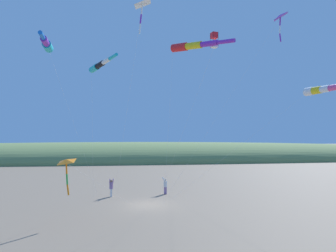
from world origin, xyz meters
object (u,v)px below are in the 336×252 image
object	(u,v)px
kite_windsock_orange_high_right	(322,89)
person_child_green_jacket	(165,185)
kite_windsock_small_distant	(100,65)
kite_windsock_green_low_center	(193,46)
person_adult_flyer	(111,187)
kite_windsock_teal_far_right	(46,44)
kite_delta_striped_overhead	(280,17)
kite_box_checkered_midright	(214,41)
kite_delta_yellow_midlevel	(66,162)
kite_delta_red_high_left	(142,4)

from	to	relation	value
kite_windsock_orange_high_right	person_child_green_jacket	bearing A→B (deg)	-133.10
kite_windsock_small_distant	kite_windsock_green_low_center	distance (m)	8.11
person_adult_flyer	kite_windsock_teal_far_right	distance (m)	15.56
person_adult_flyer	kite_delta_striped_overhead	size ratio (longest dim) A/B	0.10
kite_delta_striped_overhead	person_adult_flyer	bearing A→B (deg)	-102.68
kite_box_checkered_midright	kite_windsock_teal_far_right	world-z (taller)	kite_windsock_teal_far_right
kite_delta_yellow_midlevel	kite_box_checkered_midright	bearing A→B (deg)	88.34
kite_delta_yellow_midlevel	kite_windsock_green_low_center	bearing A→B (deg)	92.49
kite_delta_yellow_midlevel	kite_windsock_green_low_center	distance (m)	13.26
person_adult_flyer	kite_windsock_small_distant	world-z (taller)	kite_windsock_small_distant
kite_windsock_orange_high_right	kite_windsock_green_low_center	bearing A→B (deg)	-94.33
kite_windsock_orange_high_right	kite_windsock_green_low_center	distance (m)	11.23
person_adult_flyer	kite_delta_striped_overhead	bearing A→B (deg)	77.32
kite_windsock_small_distant	kite_delta_yellow_midlevel	world-z (taller)	kite_windsock_small_distant
kite_windsock_small_distant	kite_delta_striped_overhead	world-z (taller)	kite_delta_striped_overhead
kite_delta_striped_overhead	kite_box_checkered_midright	bearing A→B (deg)	-55.43
kite_windsock_orange_high_right	kite_delta_yellow_midlevel	bearing A→B (deg)	-91.11
kite_delta_yellow_midlevel	kite_windsock_orange_high_right	bearing A→B (deg)	88.89
person_child_green_jacket	kite_delta_yellow_midlevel	xyz separation A→B (m)	(10.48, -8.62, 3.46)
person_adult_flyer	kite_windsock_teal_far_right	world-z (taller)	kite_windsock_teal_far_right
kite_windsock_small_distant	kite_delta_striped_overhead	size ratio (longest dim) A/B	0.66
person_child_green_jacket	kite_windsock_small_distant	bearing A→B (deg)	-42.02
person_adult_flyer	kite_delta_yellow_midlevel	size ratio (longest dim) A/B	0.28
person_child_green_jacket	kite_delta_yellow_midlevel	world-z (taller)	kite_delta_yellow_midlevel
kite_delta_yellow_midlevel	kite_delta_striped_overhead	size ratio (longest dim) A/B	0.36
kite_windsock_orange_high_right	kite_delta_striped_overhead	world-z (taller)	kite_delta_striped_overhead
kite_windsock_orange_high_right	kite_box_checkered_midright	xyz separation A→B (m)	(-0.07, -9.12, 3.65)
kite_delta_striped_overhead	kite_windsock_teal_far_right	bearing A→B (deg)	-87.55
kite_delta_yellow_midlevel	kite_windsock_teal_far_right	xyz separation A→B (m)	(-4.88, -2.88, 10.26)
kite_delta_red_high_left	kite_windsock_green_low_center	bearing A→B (deg)	68.50
kite_windsock_orange_high_right	kite_windsock_teal_far_right	world-z (taller)	kite_windsock_teal_far_right
kite_windsock_orange_high_right	kite_delta_striped_overhead	bearing A→B (deg)	-178.76
kite_box_checkered_midright	kite_delta_striped_overhead	bearing A→B (deg)	124.57
kite_windsock_small_distant	kite_delta_yellow_midlevel	xyz separation A→B (m)	(3.14, -2.01, -8.04)
person_adult_flyer	person_child_green_jacket	bearing A→B (deg)	96.68
kite_windsock_green_low_center	kite_delta_striped_overhead	distance (m)	12.96
kite_delta_red_high_left	kite_windsock_green_low_center	xyz separation A→B (m)	(1.58, 4.01, -3.89)
kite_windsock_small_distant	kite_delta_red_high_left	bearing A→B (deg)	72.10
kite_delta_red_high_left	kite_box_checkered_midright	world-z (taller)	kite_delta_red_high_left
kite_windsock_small_distant	kite_windsock_green_low_center	size ratio (longest dim) A/B	0.91
person_adult_flyer	kite_box_checkered_midright	distance (m)	18.36
kite_delta_yellow_midlevel	kite_box_checkered_midright	world-z (taller)	kite_box_checkered_midright
kite_windsock_teal_far_right	kite_box_checkered_midright	bearing A→B (deg)	69.59
kite_box_checkered_midright	kite_windsock_teal_far_right	xyz separation A→B (m)	(-5.20, -13.99, 0.86)
kite_box_checkered_midright	person_adult_flyer	bearing A→B (deg)	-140.20
kite_delta_yellow_midlevel	kite_windsock_green_low_center	xyz separation A→B (m)	(-0.42, 9.57, 9.17)
person_adult_flyer	kite_windsock_small_distant	size ratio (longest dim) A/B	0.15
kite_windsock_orange_high_right	kite_box_checkered_midright	distance (m)	9.82
kite_windsock_small_distant	kite_box_checkered_midright	world-z (taller)	kite_box_checkered_midright
kite_box_checkered_midright	kite_windsock_teal_far_right	size ratio (longest dim) A/B	0.96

